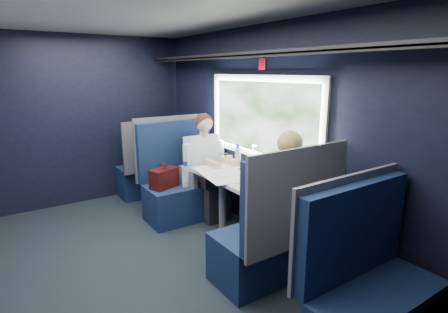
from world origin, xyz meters
TOP-DOWN VIEW (x-y plane):
  - ground at (0.00, 0.00)m, footprint 2.80×4.20m
  - room_shell at (0.02, 0.00)m, footprint 3.00×4.40m
  - table at (1.03, 0.00)m, footprint 0.62×1.00m
  - seat_bay_near at (0.84, 0.87)m, footprint 1.04×0.62m
  - seat_bay_far at (0.85, -0.87)m, footprint 1.04×0.62m
  - seat_row_front at (0.85, 1.80)m, footprint 1.04×0.51m
  - seat_row_back at (0.85, -1.80)m, footprint 1.04×0.51m
  - man at (1.10, 0.70)m, footprint 0.53×0.56m
  - woman at (1.10, -0.71)m, footprint 0.53×0.56m
  - papers at (0.96, 0.06)m, footprint 0.61×0.79m
  - laptop at (1.39, -0.03)m, footprint 0.37×0.42m
  - bottle_small at (1.32, 0.33)m, footprint 0.07×0.07m
  - cup at (1.22, 0.37)m, footprint 0.08×0.08m

SIDE VIEW (x-z plane):
  - ground at x=0.00m, z-range -0.01..0.00m
  - seat_row_front at x=0.85m, z-range -0.17..0.99m
  - seat_row_back at x=0.85m, z-range -0.17..0.99m
  - seat_bay_far at x=0.85m, z-range -0.22..1.04m
  - seat_bay_near at x=0.84m, z-range -0.21..1.05m
  - table at x=1.03m, z-range 0.29..1.03m
  - man at x=1.10m, z-range 0.06..1.38m
  - woman at x=1.10m, z-range 0.07..1.39m
  - papers at x=0.96m, z-range 0.74..0.75m
  - cup at x=1.22m, z-range 0.74..0.84m
  - laptop at x=1.39m, z-range 0.68..0.94m
  - bottle_small at x=1.32m, z-range 0.73..0.96m
  - room_shell at x=0.02m, z-range 0.28..2.68m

